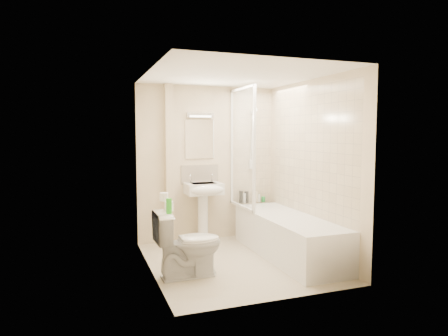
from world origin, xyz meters
name	(u,v)px	position (x,y,z in m)	size (l,w,h in m)	color
floor	(236,262)	(0.00, 0.00, 0.00)	(2.50, 2.50, 0.00)	beige
wall_back	(208,163)	(0.00, 1.25, 1.20)	(2.20, 0.02, 2.40)	beige
wall_left	(150,173)	(-1.10, 0.00, 1.20)	(0.02, 2.50, 2.40)	beige
wall_right	(311,168)	(1.10, 0.00, 1.20)	(0.02, 2.50, 2.40)	beige
ceiling	(237,75)	(0.00, 0.00, 2.40)	(2.20, 2.50, 0.02)	white
tile_back	(252,148)	(0.75, 1.24, 1.42)	(0.70, 0.01, 1.75)	beige
tile_right	(311,151)	(1.09, 0.00, 1.42)	(0.01, 2.10, 1.75)	beige
pipe_boxing	(169,165)	(-0.62, 1.19, 1.20)	(0.12, 0.12, 2.40)	beige
splashback	(200,175)	(-0.13, 1.24, 1.03)	(0.60, 0.01, 0.30)	beige
mirror	(200,139)	(-0.13, 1.24, 1.58)	(0.46, 0.01, 0.60)	white
strip_light	(200,115)	(-0.13, 1.22, 1.95)	(0.42, 0.07, 0.07)	silver
bathtub	(288,235)	(0.75, 0.00, 0.29)	(0.70, 2.10, 0.55)	white
shower_screen	(242,148)	(0.40, 0.80, 1.45)	(0.04, 0.92, 1.80)	white
shower_fixture	(253,141)	(0.75, 1.19, 1.55)	(0.10, 0.16, 0.99)	white
pedestal_sink	(204,195)	(-0.13, 1.01, 0.73)	(0.54, 0.49, 1.05)	white
bottle_black_a	(241,197)	(0.53, 1.16, 0.65)	(0.06, 0.06, 0.20)	black
bottle_white_a	(244,198)	(0.59, 1.16, 0.63)	(0.05, 0.05, 0.16)	white
bottle_black_b	(247,197)	(0.63, 1.16, 0.64)	(0.07, 0.07, 0.19)	black
bottle_cream	(257,197)	(0.81, 1.16, 0.64)	(0.05, 0.05, 0.17)	beige
bottle_white_b	(259,198)	(0.85, 1.16, 0.61)	(0.05, 0.05, 0.13)	silver
bottle_green	(263,199)	(0.93, 1.16, 0.59)	(0.06, 0.06, 0.09)	green
toilet	(188,244)	(-0.72, -0.30, 0.39)	(0.78, 0.46, 0.78)	white
toilet_roll_lower	(169,206)	(-0.93, -0.24, 0.84)	(0.10, 0.10, 0.11)	white
toilet_roll_upper	(164,197)	(-0.98, -0.19, 0.94)	(0.10, 0.10, 0.10)	white
green_bottle	(169,206)	(-0.96, -0.40, 0.87)	(0.06, 0.06, 0.17)	green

